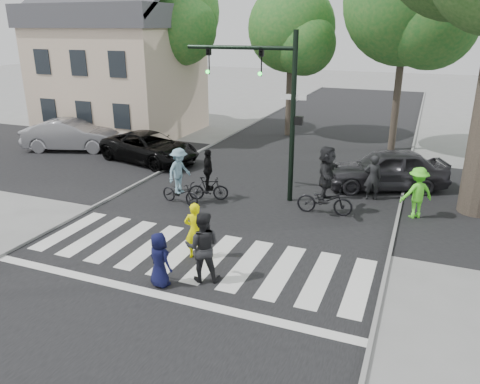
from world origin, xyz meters
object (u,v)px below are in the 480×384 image
(cyclist_right, at_px, (326,184))
(car_silver, at_px, (71,135))
(pedestrian_woman, at_px, (195,231))
(pedestrian_child, at_px, (159,260))
(pedestrian_adult, at_px, (203,247))
(cyclist_left, at_px, (180,180))
(cyclist_mid, at_px, (208,180))
(traffic_signal, at_px, (270,93))
(car_suv, at_px, (150,147))
(car_grey, at_px, (386,169))

(cyclist_right, distance_m, car_silver, 14.52)
(pedestrian_woman, bearing_deg, pedestrian_child, 69.82)
(pedestrian_adult, xyz_separation_m, cyclist_left, (-3.14, 4.53, -0.02))
(pedestrian_woman, distance_m, pedestrian_adult, 1.24)
(cyclist_mid, bearing_deg, traffic_signal, 27.75)
(traffic_signal, relative_size, cyclist_right, 2.50)
(car_suv, distance_m, car_grey, 10.74)
(cyclist_left, distance_m, car_suv, 6.00)
(traffic_signal, height_order, pedestrian_woman, traffic_signal)
(cyclist_left, distance_m, cyclist_mid, 1.09)
(cyclist_right, bearing_deg, pedestrian_adult, -109.00)
(pedestrian_child, xyz_separation_m, pedestrian_adult, (0.86, 0.65, 0.21))
(cyclist_right, bearing_deg, traffic_signal, 160.79)
(pedestrian_child, relative_size, car_silver, 0.29)
(pedestrian_adult, bearing_deg, traffic_signal, -105.30)
(car_silver, bearing_deg, cyclist_left, -136.61)
(pedestrian_adult, height_order, cyclist_right, cyclist_right)
(car_suv, bearing_deg, cyclist_right, -96.38)
(pedestrian_woman, distance_m, car_grey, 9.12)
(pedestrian_adult, relative_size, car_suv, 0.37)
(traffic_signal, relative_size, pedestrian_child, 4.24)
(cyclist_left, bearing_deg, pedestrian_adult, -55.25)
(pedestrian_child, height_order, pedestrian_adult, pedestrian_adult)
(cyclist_left, xyz_separation_m, car_suv, (-4.06, 4.42, -0.20))
(pedestrian_woman, distance_m, car_suv, 10.25)
(pedestrian_child, relative_size, cyclist_mid, 0.74)
(cyclist_mid, bearing_deg, cyclist_left, -134.77)
(cyclist_mid, height_order, car_grey, cyclist_mid)
(cyclist_right, relative_size, car_silver, 0.50)
(pedestrian_adult, bearing_deg, cyclist_left, -74.17)
(traffic_signal, height_order, pedestrian_child, traffic_signal)
(car_suv, height_order, car_silver, car_silver)
(traffic_signal, bearing_deg, cyclist_right, -19.21)
(cyclist_mid, xyz_separation_m, car_silver, (-9.73, 4.02, 0.00))
(traffic_signal, distance_m, cyclist_left, 4.45)
(pedestrian_adult, height_order, car_suv, pedestrian_adult)
(pedestrian_adult, height_order, car_grey, pedestrian_adult)
(traffic_signal, relative_size, pedestrian_adult, 3.25)
(car_grey, bearing_deg, pedestrian_adult, -43.03)
(cyclist_mid, bearing_deg, pedestrian_adult, -65.80)
(cyclist_mid, xyz_separation_m, cyclist_right, (4.28, 0.24, 0.28))
(cyclist_right, bearing_deg, pedestrian_woman, -120.08)
(cyclist_mid, height_order, car_silver, cyclist_mid)
(pedestrian_child, height_order, car_suv, pedestrian_child)
(pedestrian_adult, xyz_separation_m, car_grey, (3.55, 9.07, -0.12))
(pedestrian_child, bearing_deg, car_suv, -36.66)
(pedestrian_woman, xyz_separation_m, car_suv, (-6.48, 7.95, -0.12))
(pedestrian_woman, xyz_separation_m, cyclist_left, (-2.42, 3.52, 0.08))
(cyclist_left, bearing_deg, car_suv, 132.55)
(traffic_signal, distance_m, car_silver, 12.48)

